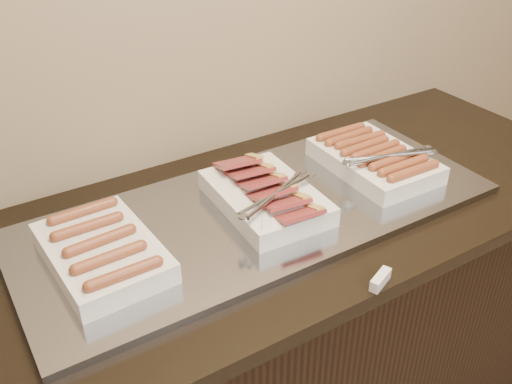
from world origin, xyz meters
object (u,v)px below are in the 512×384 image
(dish_left, at_px, (102,251))
(dish_right, at_px, (375,159))
(dish_center, at_px, (266,196))
(warming_tray, at_px, (259,211))
(counter, at_px, (256,341))

(dish_left, height_order, dish_right, dish_right)
(dish_center, distance_m, dish_right, 0.36)
(warming_tray, bearing_deg, dish_right, -0.66)
(warming_tray, xyz_separation_m, dish_left, (-0.40, -0.00, 0.04))
(dish_center, bearing_deg, counter, 171.86)
(counter, height_order, warming_tray, warming_tray)
(warming_tray, distance_m, dish_right, 0.38)
(dish_center, xyz_separation_m, dish_right, (0.36, 0.00, 0.00))
(counter, bearing_deg, dish_left, -180.00)
(counter, relative_size, dish_left, 6.23)
(warming_tray, bearing_deg, counter, 180.00)
(dish_right, bearing_deg, counter, -179.54)
(dish_left, distance_m, dish_right, 0.78)
(counter, height_order, dish_center, dish_center)
(counter, distance_m, dish_left, 0.63)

